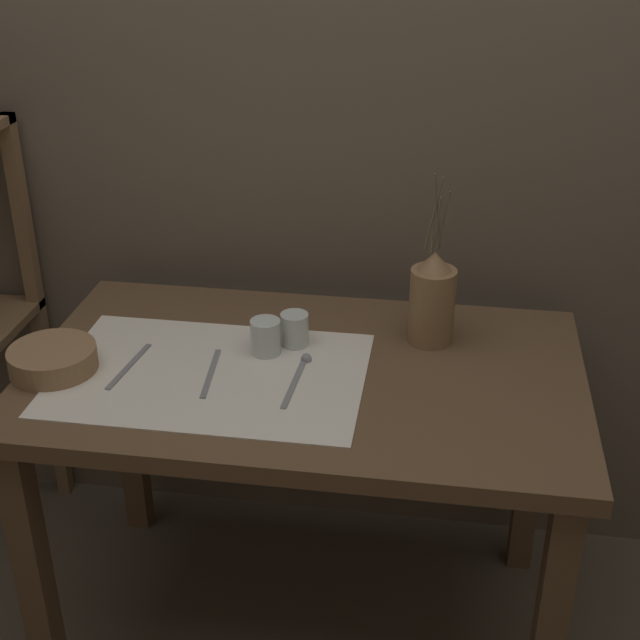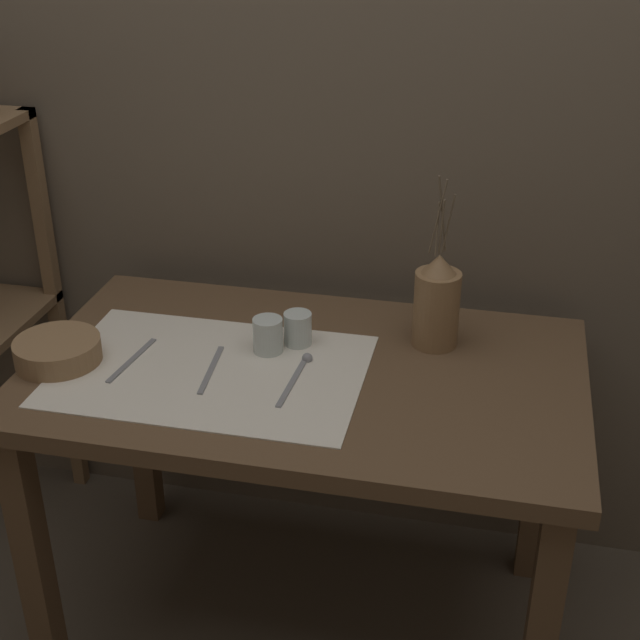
% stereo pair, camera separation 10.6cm
% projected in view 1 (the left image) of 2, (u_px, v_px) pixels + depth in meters
% --- Properties ---
extents(ground_plane, '(12.00, 12.00, 0.00)m').
position_uv_depth(ground_plane, '(307.00, 620.00, 2.27)').
color(ground_plane, brown).
extents(stone_wall_back, '(7.00, 0.06, 2.40)m').
position_uv_depth(stone_wall_back, '(336.00, 105.00, 2.13)').
color(stone_wall_back, brown).
rests_on(stone_wall_back, ground_plane).
extents(wooden_table, '(1.20, 0.72, 0.74)m').
position_uv_depth(wooden_table, '(305.00, 408.00, 1.97)').
color(wooden_table, brown).
rests_on(wooden_table, ground_plane).
extents(linen_cloth, '(0.66, 0.45, 0.00)m').
position_uv_depth(linen_cloth, '(210.00, 374.00, 1.90)').
color(linen_cloth, silver).
rests_on(linen_cloth, wooden_table).
extents(pitcher_with_flowers, '(0.10, 0.10, 0.40)m').
position_uv_depth(pitcher_with_flowers, '(432.00, 300.00, 1.99)').
color(pitcher_with_flowers, olive).
rests_on(pitcher_with_flowers, wooden_table).
extents(wooden_bowl, '(0.19, 0.19, 0.05)m').
position_uv_depth(wooden_bowl, '(53.00, 360.00, 1.90)').
color(wooden_bowl, '#8E6B47').
rests_on(wooden_bowl, wooden_table).
extents(glass_tumbler_near, '(0.07, 0.07, 0.08)m').
position_uv_depth(glass_tumbler_near, '(266.00, 337.00, 1.96)').
color(glass_tumbler_near, silver).
rests_on(glass_tumbler_near, wooden_table).
extents(glass_tumbler_far, '(0.06, 0.06, 0.08)m').
position_uv_depth(glass_tumbler_far, '(295.00, 329.00, 2.00)').
color(glass_tumbler_far, silver).
rests_on(glass_tumbler_far, wooden_table).
extents(fork_outer, '(0.04, 0.20, 0.00)m').
position_uv_depth(fork_outer, '(129.00, 366.00, 1.92)').
color(fork_outer, gray).
rests_on(fork_outer, wooden_table).
extents(knife_center, '(0.03, 0.20, 0.00)m').
position_uv_depth(knife_center, '(211.00, 373.00, 1.90)').
color(knife_center, gray).
rests_on(knife_center, wooden_table).
extents(spoon_outer, '(0.03, 0.21, 0.02)m').
position_uv_depth(spoon_outer, '(300.00, 368.00, 1.91)').
color(spoon_outer, gray).
rests_on(spoon_outer, wooden_table).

